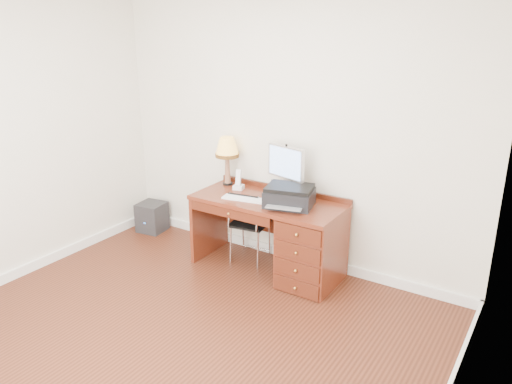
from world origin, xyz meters
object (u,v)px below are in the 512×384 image
Objects in this scene: leg_lamp at (227,150)px; phone at (239,184)px; chair at (247,219)px; equipment_box at (152,217)px; desk at (296,239)px; monitor at (285,165)px; printer at (289,196)px.

leg_lamp is 0.37m from phone.
phone is 0.27× the size of chair.
desk is at bearing -10.44° from equipment_box.
monitor is at bearing 144.61° from desk.
printer is (-0.07, -0.03, 0.43)m from desk.
monitor is 1.99m from equipment_box.
printer is at bearing -36.42° from monitor.
leg_lamp reaches higher than printer.
leg_lamp is (-0.87, 0.21, 0.28)m from printer.
desk is at bearing -20.97° from monitor.
printer is 0.66× the size of chair.
chair is at bearing 158.15° from printer.
desk is 1.93× the size of chair.
desk is at bearing -22.69° from phone.
leg_lamp is at bearing -167.04° from monitor.
monitor is 2.45× the size of phone.
desk is at bearing -12.43° from chair.
chair is at bearing 176.48° from desk.
monitor reaches higher than desk.
leg_lamp is (-0.71, 0.02, 0.05)m from monitor.
equipment_box is at bearing -163.43° from monitor.
desk is 4.32× the size of equipment_box.
monitor is 0.66× the size of chair.
leg_lamp reaches higher than equipment_box.
equipment_box is at bearing 166.14° from phone.
desk is at bearing 12.26° from printer.
printer is 1.47× the size of equipment_box.
phone is (-0.68, 0.14, -0.03)m from printer.
printer is at bearing -11.54° from equipment_box.
chair is (-0.37, -0.13, -0.60)m from monitor.
phone is 0.38m from chair.
desk is 2.02m from equipment_box.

